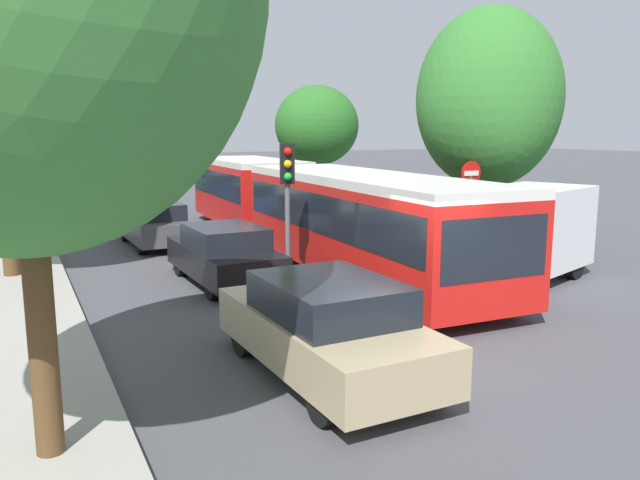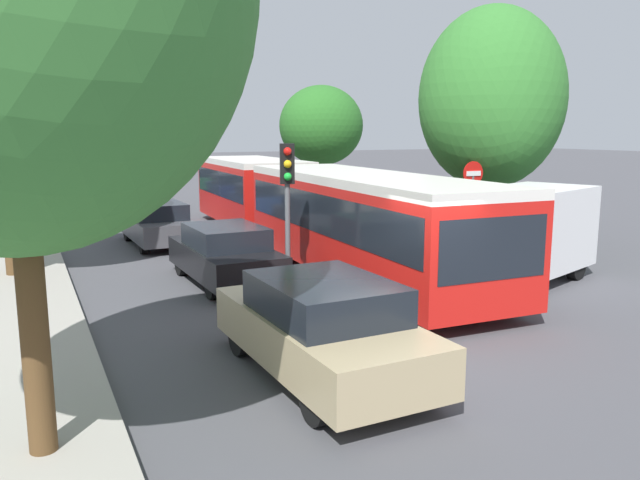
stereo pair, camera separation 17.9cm
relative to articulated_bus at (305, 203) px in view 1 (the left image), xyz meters
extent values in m
plane|color=#47474C|center=(-1.91, -8.52, -1.52)|extent=(200.00, 200.00, 0.00)
cube|color=#9E998E|center=(-8.51, 13.75, -1.45)|extent=(3.20, 54.53, 0.14)
cube|color=red|center=(-0.15, -3.82, -0.16)|extent=(3.05, 9.99, 2.13)
cube|color=black|center=(-0.15, -3.82, 0.22)|extent=(3.06, 9.59, 0.94)
cube|color=silver|center=(-0.15, -3.82, 1.01)|extent=(3.05, 9.99, 0.21)
cube|color=red|center=(0.22, 5.54, -0.16)|extent=(2.93, 6.87, 2.13)
cube|color=black|center=(0.22, 5.54, 0.22)|extent=(2.93, 6.60, 0.94)
cube|color=silver|center=(0.22, 5.54, 1.01)|extent=(2.93, 6.87, 0.21)
cylinder|color=black|center=(0.07, 1.64, -0.16)|extent=(2.00, 1.12, 1.96)
cube|color=black|center=(-0.35, -8.72, 0.09)|extent=(2.34, 0.20, 1.14)
cylinder|color=black|center=(0.83, -7.03, -1.00)|extent=(0.35, 1.05, 1.04)
cylinder|color=black|center=(-1.40, -6.94, -1.00)|extent=(0.35, 1.05, 1.04)
cylinder|color=black|center=(1.09, -0.70, -1.00)|extent=(0.35, 1.05, 1.04)
cylinder|color=black|center=(-1.14, -0.61, -1.00)|extent=(0.35, 1.05, 1.04)
cylinder|color=black|center=(1.34, 5.49, -1.00)|extent=(0.35, 1.05, 1.04)
cylinder|color=black|center=(-0.89, 5.58, -1.00)|extent=(0.35, 1.05, 1.04)
cube|color=silver|center=(-3.67, 36.01, -0.23)|extent=(2.77, 11.62, 2.01)
cube|color=black|center=(-3.67, 36.01, 0.13)|extent=(2.78, 11.04, 0.85)
cube|color=#234C93|center=(-3.67, 36.01, 0.87)|extent=(2.77, 11.62, 0.20)
cylinder|color=black|center=(-4.81, 39.81, -1.01)|extent=(0.32, 1.01, 1.01)
cylinder|color=black|center=(-2.66, 39.85, -1.01)|extent=(0.32, 1.01, 1.01)
cylinder|color=black|center=(-4.68, 32.52, -1.01)|extent=(0.32, 1.01, 1.01)
cylinder|color=black|center=(-2.53, 32.56, -1.01)|extent=(0.32, 1.01, 1.01)
cube|color=tan|center=(-3.91, -9.09, -0.89)|extent=(1.96, 4.43, 0.71)
cube|color=black|center=(-3.91, -9.19, -0.26)|extent=(1.76, 2.34, 0.54)
cylinder|color=black|center=(-4.73, -7.71, -1.18)|extent=(0.25, 0.67, 0.67)
cylinder|color=black|center=(-3.17, -7.67, -1.18)|extent=(0.25, 0.67, 0.67)
cylinder|color=black|center=(-4.66, -10.51, -1.18)|extent=(0.25, 0.67, 0.67)
cylinder|color=black|center=(-3.10, -10.47, -1.18)|extent=(0.25, 0.67, 0.67)
cube|color=black|center=(-3.47, -2.78, -0.93)|extent=(1.84, 4.16, 0.67)
cube|color=black|center=(-3.47, -2.88, -0.34)|extent=(1.66, 2.20, 0.51)
cylinder|color=black|center=(-4.23, -1.48, -1.20)|extent=(0.23, 0.63, 0.63)
cylinder|color=black|center=(-2.77, -1.44, -1.20)|extent=(0.23, 0.63, 0.63)
cylinder|color=black|center=(-4.17, -4.11, -1.20)|extent=(0.23, 0.63, 0.63)
cylinder|color=black|center=(-2.71, -4.08, -1.20)|extent=(0.23, 0.63, 0.63)
cube|color=#47474C|center=(-3.91, 3.15, -0.94)|extent=(1.81, 4.07, 0.65)
cube|color=black|center=(-3.91, 3.06, -0.36)|extent=(1.62, 2.15, 0.50)
cylinder|color=black|center=(-4.66, 4.43, -1.21)|extent=(0.23, 0.62, 0.61)
cylinder|color=black|center=(-3.22, 4.46, -1.21)|extent=(0.23, 0.62, 0.61)
cylinder|color=black|center=(-4.60, 1.85, -1.21)|extent=(0.23, 0.62, 0.61)
cylinder|color=black|center=(-3.16, 1.88, -1.21)|extent=(0.23, 0.62, 0.61)
cube|color=#284799|center=(-3.54, 9.11, -0.95)|extent=(1.76, 3.98, 0.64)
cube|color=black|center=(-3.54, 9.01, -0.39)|extent=(1.59, 2.10, 0.49)
cylinder|color=black|center=(-4.27, 10.35, -1.22)|extent=(0.22, 0.61, 0.60)
cylinder|color=black|center=(-2.87, 10.38, -1.22)|extent=(0.22, 0.61, 0.60)
cylinder|color=black|center=(-4.21, 7.83, -1.22)|extent=(0.22, 0.61, 0.60)
cylinder|color=black|center=(-2.81, 7.86, -1.22)|extent=(0.22, 0.61, 0.60)
cube|color=navy|center=(-3.69, 15.32, -0.94)|extent=(1.82, 4.11, 0.66)
cube|color=black|center=(-3.69, 15.22, -0.35)|extent=(1.64, 2.17, 0.50)
cylinder|color=black|center=(-4.45, 16.60, -1.21)|extent=(0.23, 0.63, 0.62)
cylinder|color=black|center=(-3.00, 16.64, -1.21)|extent=(0.23, 0.63, 0.62)
cylinder|color=black|center=(-4.38, 14.00, -1.21)|extent=(0.23, 0.63, 0.62)
cylinder|color=black|center=(-2.94, 14.03, -1.21)|extent=(0.23, 0.63, 0.62)
cube|color=#236638|center=(-3.47, 21.30, -0.94)|extent=(1.81, 4.08, 0.65)
cube|color=black|center=(-3.47, 21.20, -0.36)|extent=(1.63, 2.16, 0.50)
cylinder|color=black|center=(-4.22, 22.58, -1.21)|extent=(0.23, 0.62, 0.62)
cylinder|color=black|center=(-2.78, 22.61, -1.21)|extent=(0.23, 0.62, 0.62)
cylinder|color=black|center=(-4.16, 19.99, -1.21)|extent=(0.23, 0.62, 0.62)
cylinder|color=black|center=(-2.72, 20.02, -1.21)|extent=(0.23, 0.62, 0.62)
cube|color=white|center=(3.14, -5.84, -0.21)|extent=(4.53, 3.23, 2.00)
cube|color=white|center=(0.77, -6.66, -0.68)|extent=(1.47, 2.09, 1.00)
cylinder|color=black|center=(1.43, -7.32, -1.16)|extent=(0.76, 0.46, 0.72)
cylinder|color=black|center=(0.88, -5.74, -1.16)|extent=(0.76, 0.46, 0.72)
cylinder|color=black|center=(4.55, -6.24, -1.16)|extent=(0.76, 0.46, 0.72)
cylinder|color=black|center=(4.00, -4.66, -1.16)|extent=(0.76, 0.46, 0.72)
cylinder|color=#56595E|center=(-2.40, -4.20, 0.18)|extent=(0.12, 0.12, 3.40)
cube|color=black|center=(-2.40, -4.20, 1.43)|extent=(0.38, 0.33, 0.90)
sphere|color=red|center=(-2.45, -4.35, 1.71)|extent=(0.18, 0.18, 0.18)
sphere|color=#EAAD14|center=(-2.45, -4.35, 1.43)|extent=(0.18, 0.18, 0.18)
sphere|color=green|center=(-2.45, -4.35, 1.15)|extent=(0.18, 0.18, 0.18)
cylinder|color=#56595E|center=(3.96, -2.87, -0.32)|extent=(0.08, 0.08, 2.40)
cylinder|color=red|center=(3.96, -2.87, 0.95)|extent=(0.70, 0.03, 0.70)
cube|color=white|center=(3.96, -2.89, 0.95)|extent=(0.50, 0.04, 0.14)
cylinder|color=#56595E|center=(5.02, -2.48, 0.28)|extent=(0.10, 0.10, 3.60)
cube|color=#197A38|center=(5.02, -2.48, 1.78)|extent=(0.20, 1.40, 0.28)
cube|color=#197A38|center=(5.02, -2.48, 1.44)|extent=(0.20, 1.40, 0.28)
cube|color=#197A38|center=(5.02, -2.48, 1.10)|extent=(0.20, 1.40, 0.28)
cylinder|color=#51381E|center=(-7.82, -10.01, 0.02)|extent=(0.30, 0.30, 3.08)
cylinder|color=#51381E|center=(-8.12, -0.13, 0.23)|extent=(0.39, 0.39, 3.48)
cylinder|color=#51381E|center=(-7.90, 10.68, -0.30)|extent=(0.24, 0.24, 2.43)
ellipsoid|color=#3D7F38|center=(-7.90, 10.68, 2.19)|extent=(3.40, 3.40, 3.39)
cylinder|color=#51381E|center=(5.38, -1.86, -0.22)|extent=(0.30, 0.30, 2.59)
ellipsoid|color=#33752D|center=(5.38, -1.86, 3.14)|extent=(4.43, 4.43, 5.52)
ellipsoid|color=#1E561E|center=(5.96, -1.97, 2.31)|extent=(2.66, 2.66, 3.04)
cylinder|color=#51381E|center=(5.54, 10.46, -0.26)|extent=(0.35, 0.35, 2.51)
ellipsoid|color=#286623|center=(5.54, 10.46, 2.43)|extent=(4.06, 4.06, 3.84)
camera|label=1|loc=(-8.00, -17.11, 2.15)|focal=35.00mm
camera|label=2|loc=(-7.84, -17.18, 2.15)|focal=35.00mm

